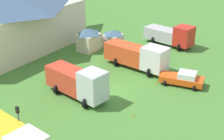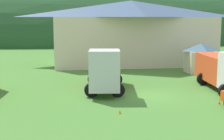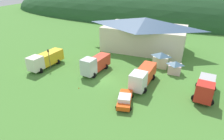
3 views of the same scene
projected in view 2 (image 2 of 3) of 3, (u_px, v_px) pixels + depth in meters
The scene contains 7 objects.
ground_plane at pixel (147, 96), 25.99m from camera, with size 200.00×200.00×0.00m, color #477F33.
forested_hill_backdrop at pixel (87, 39), 94.90m from camera, with size 172.82×60.00×33.64m, color #234C28.
depot_building at pixel (131, 31), 44.31m from camera, with size 21.43×12.23×8.20m.
play_shed_cream at pixel (201, 58), 36.38m from camera, with size 3.21×2.56×3.24m.
tow_truck_silver at pixel (105, 69), 27.32m from camera, with size 3.63×7.61×3.61m.
traffic_cone_near_pickup at pixel (120, 114), 21.15m from camera, with size 0.36×0.36×0.47m, color orange.
traffic_cone_mid_row at pixel (219, 104), 23.46m from camera, with size 0.36×0.36×0.58m, color orange.
Camera 2 is at (-6.26, -24.73, 6.03)m, focal length 53.63 mm.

